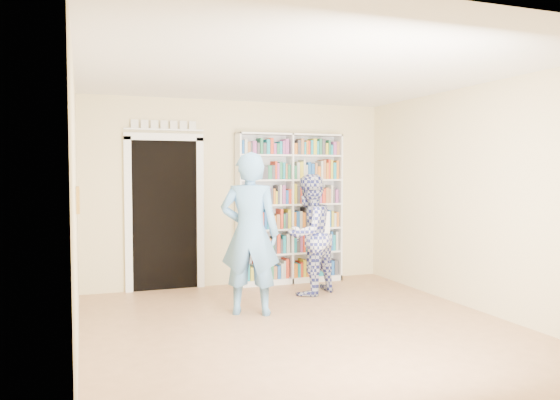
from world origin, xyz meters
The scene contains 11 objects.
floor centered at (0.00, 0.00, 0.00)m, with size 5.00×5.00×0.00m, color #9B6E4B.
ceiling centered at (0.00, 0.00, 2.70)m, with size 5.00×5.00×0.00m, color white.
wall_back centered at (0.00, 2.50, 1.35)m, with size 4.50×4.50×0.00m, color beige.
wall_left centered at (-2.25, 0.00, 1.35)m, with size 5.00×5.00×0.00m, color beige.
wall_right centered at (2.25, 0.00, 1.35)m, with size 5.00×5.00×0.00m, color beige.
bookshelf centered at (0.73, 2.34, 1.13)m, with size 1.62×0.30×2.23m.
doorway centered at (-1.10, 2.48, 1.18)m, with size 1.10×0.08×2.43m.
wall_art centered at (-2.23, 0.20, 1.40)m, with size 0.03×0.25×0.25m, color brown.
man_blue centered at (-0.36, 0.79, 0.95)m, with size 0.69×0.45×1.89m, color #578DC2.
man_plaid centered at (0.69, 1.50, 0.81)m, with size 0.79×0.62×1.63m, color navy.
paper_sheet centered at (0.81, 1.32, 0.99)m, with size 0.21×0.01×0.29m, color white.
Camera 1 is at (-2.20, -5.26, 1.67)m, focal length 35.00 mm.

